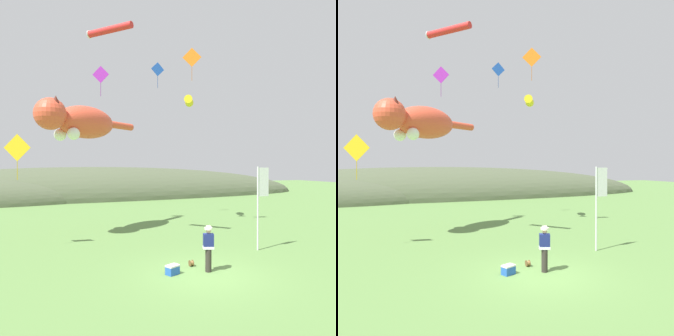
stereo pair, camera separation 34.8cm
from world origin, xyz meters
TOP-DOWN VIEW (x-y plane):
  - ground_plane at (0.00, 0.00)m, footprint 120.00×120.00m
  - distant_hill_ridge at (-1.99, 30.68)m, footprint 61.99×13.36m
  - festival_attendant at (0.23, 0.25)m, footprint 0.48×0.38m
  - kite_spool at (-0.10, 1.11)m, footprint 0.15×0.25m
  - picnic_cooler at (-1.18, 0.46)m, footprint 0.58×0.50m
  - festival_banner_pole at (4.15, 2.24)m, footprint 0.66×0.08m
  - kite_giant_cat at (-3.73, 9.01)m, footprint 6.52×4.89m
  - kite_fish_windsock at (4.23, 10.72)m, footprint 1.55×2.22m
  - kite_tube_streamer at (-2.46, 6.24)m, footprint 2.14×2.35m
  - kite_diamond_orange at (3.34, 8.35)m, footprint 1.12×0.56m
  - kite_diamond_blue at (2.60, 13.00)m, footprint 1.09×0.08m
  - kite_diamond_violet at (-2.05, 11.41)m, footprint 1.04×0.54m
  - kite_diamond_gold at (-6.89, 6.36)m, footprint 1.22×0.53m

SIDE VIEW (x-z plane):
  - ground_plane at x=0.00m, z-range 0.00..0.00m
  - distant_hill_ridge at x=-1.99m, z-range -3.89..3.89m
  - kite_spool at x=-0.10m, z-range 0.00..0.25m
  - picnic_cooler at x=-1.18m, z-range 0.00..0.36m
  - festival_attendant at x=0.23m, z-range 0.07..1.84m
  - festival_banner_pole at x=4.15m, z-range 0.63..4.69m
  - kite_diamond_gold at x=-6.89m, z-range 3.85..6.07m
  - kite_giant_cat at x=-3.73m, z-range 5.56..7.86m
  - kite_fish_windsock at x=4.23m, z-range 8.40..9.08m
  - kite_diamond_violet at x=-2.05m, z-range 9.23..11.29m
  - kite_diamond_orange at x=3.34m, z-range 10.05..12.19m
  - kite_tube_streamer at x=-2.46m, z-range 11.03..11.47m
  - kite_diamond_blue at x=2.60m, z-range 10.54..12.53m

